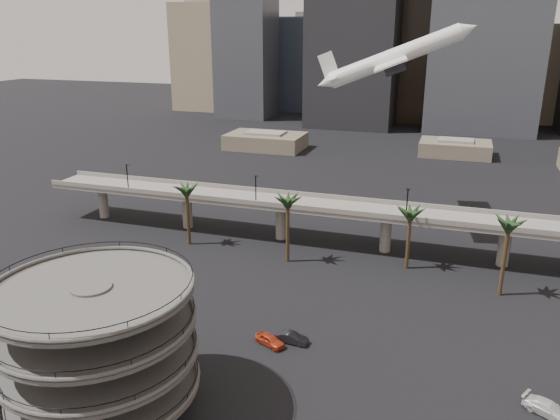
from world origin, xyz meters
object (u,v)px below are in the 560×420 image
(overpass, at_px, (332,211))
(airborne_jet, at_px, (393,58))
(car_b, at_px, (292,338))
(car_c, at_px, (548,409))
(parking_ramp, at_px, (97,338))
(car_a, at_px, (270,340))

(overpass, bearing_deg, airborne_jet, 63.39)
(overpass, bearing_deg, car_b, -85.20)
(overpass, distance_m, car_c, 56.59)
(car_b, distance_m, car_c, 33.12)
(overpass, height_order, car_c, overpass)
(parking_ramp, bearing_deg, car_b, 52.32)
(airborne_jet, height_order, car_c, airborne_jet)
(overpass, xyz_separation_m, airborne_jet, (8.30, 16.56, 29.28))
(airborne_jet, bearing_deg, car_c, -72.94)
(airborne_jet, bearing_deg, overpass, -124.32)
(parking_ramp, height_order, car_b, parking_ramp)
(parking_ramp, bearing_deg, overpass, 77.57)
(car_a, xyz_separation_m, car_c, (35.44, -3.68, 0.03))
(car_a, bearing_deg, overpass, 25.13)
(parking_ramp, relative_size, airborne_jet, 0.67)
(parking_ramp, bearing_deg, airborne_jet, 74.26)
(overpass, xyz_separation_m, car_a, (0.46, -39.57, -6.55))
(parking_ramp, distance_m, car_b, 28.00)
(car_c, bearing_deg, parking_ramp, 135.20)
(overpass, relative_size, car_b, 27.43)
(overpass, height_order, airborne_jet, airborne_jet)
(car_a, bearing_deg, parking_ramp, 169.74)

